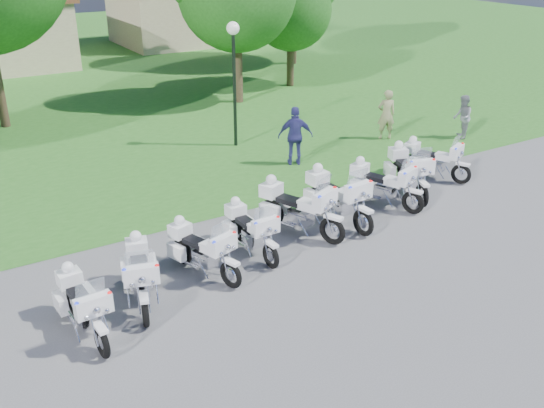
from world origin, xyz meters
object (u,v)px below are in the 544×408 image
motorcycle_6 (382,183)px  motorcycle_7 (408,171)px  bystander_c (295,136)px  motorcycle_0 (83,304)px  lamp_post (234,54)px  bystander_a (386,115)px  bystander_b (462,117)px  motorcycle_3 (250,229)px  motorcycle_2 (201,249)px  motorcycle_5 (336,196)px  motorcycle_8 (433,158)px  motorcycle_4 (297,207)px  motorcycle_1 (140,273)px

motorcycle_6 → motorcycle_7: (1.22, 0.28, 0.04)m
motorcycle_7 → bystander_c: 4.02m
motorcycle_0 → lamp_post: lamp_post is taller
lamp_post → bystander_a: 6.04m
bystander_b → motorcycle_7: bearing=-22.6°
motorcycle_3 → lamp_post: bearing=-117.4°
motorcycle_2 → motorcycle_3: bearing=174.6°
motorcycle_3 → motorcycle_5: size_ratio=0.86×
lamp_post → bystander_c: lamp_post is taller
motorcycle_8 → lamp_post: size_ratio=0.48×
motorcycle_5 → bystander_b: size_ratio=1.57×
motorcycle_4 → motorcycle_5: (1.28, 0.04, -0.01)m
bystander_c → lamp_post: bearing=-47.3°
motorcycle_4 → motorcycle_5: 1.28m
motorcycle_2 → motorcycle_5: motorcycle_5 is taller
motorcycle_0 → motorcycle_5: (7.07, 1.47, 0.09)m
bystander_a → bystander_c: bystander_c is taller
motorcycle_7 → bystander_a: (2.87, 4.26, 0.23)m
motorcycle_7 → motorcycle_3: bearing=26.8°
bystander_a → bystander_c: size_ratio=0.95×
motorcycle_1 → motorcycle_7: motorcycle_7 is taller
motorcycle_3 → motorcycle_6: size_ratio=0.97×
motorcycle_2 → motorcycle_7: 7.23m
lamp_post → bystander_b: lamp_post is taller
motorcycle_4 → bystander_c: 5.04m
motorcycle_3 → motorcycle_4: 1.54m
motorcycle_4 → bystander_b: bearing=176.8°
lamp_post → bystander_c: bearing=-74.5°
motorcycle_2 → motorcycle_3: size_ratio=0.99×
motorcycle_4 → motorcycle_5: motorcycle_4 is taller
motorcycle_8 → bystander_a: (1.35, 3.76, 0.29)m
motorcycle_7 → bystander_c: size_ratio=1.22×
motorcycle_0 → bystander_c: 10.23m
motorcycle_4 → motorcycle_6: bearing=161.7°
motorcycle_0 → motorcycle_6: (8.79, 1.65, 0.04)m
motorcycle_3 → motorcycle_5: 2.81m
motorcycle_4 → bystander_a: bystander_a is taller
motorcycle_1 → motorcycle_4: 4.56m
motorcycle_6 → motorcycle_7: 1.25m
lamp_post → bystander_c: (0.76, -2.74, -2.29)m
motorcycle_2 → bystander_b: bystander_b is taller
lamp_post → motorcycle_5: bearing=-95.8°
bystander_b → motorcycle_3: bearing=-32.6°
motorcycle_3 → motorcycle_2: bearing=10.3°
motorcycle_3 → bystander_c: size_ratio=1.12×
motorcycle_3 → motorcycle_6: motorcycle_6 is taller
motorcycle_0 → motorcycle_4: size_ratio=0.91×
motorcycle_7 → bystander_c: bearing=-49.3°
motorcycle_8 → bystander_a: size_ratio=1.14×
motorcycle_5 → lamp_post: 7.40m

